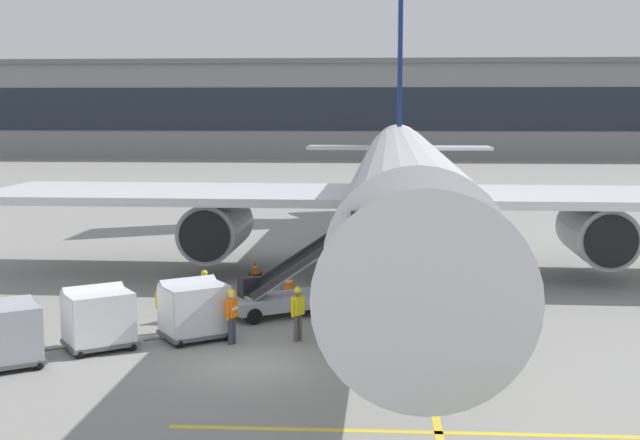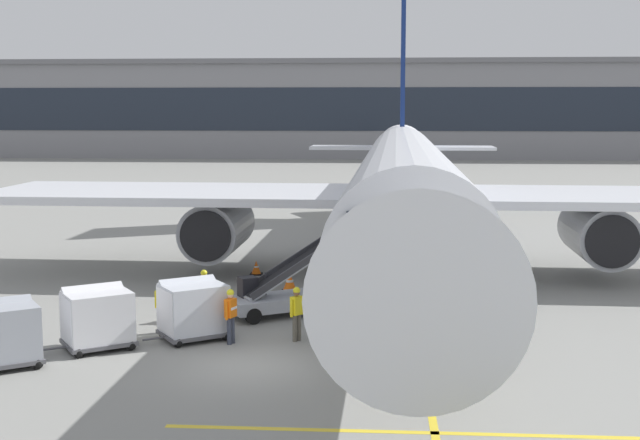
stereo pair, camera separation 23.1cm
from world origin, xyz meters
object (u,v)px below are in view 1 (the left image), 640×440
baggage_cart_lead (194,308)px  ground_crew_wingwalker (298,310)px  ground_crew_by_loader (232,313)px  ground_crew_marshaller (163,303)px  parked_airplane (403,184)px  baggage_cart_third (3,333)px  safety_cone_wingtip (289,283)px  baggage_cart_second (98,317)px  belt_loader (282,290)px  safety_cone_engine_keepout (255,268)px  ground_crew_by_carts (204,291)px

baggage_cart_lead → ground_crew_wingwalker: (3.32, -0.03, -0.00)m
ground_crew_wingwalker → ground_crew_by_loader: bearing=-167.1°
baggage_cart_lead → ground_crew_marshaller: 1.30m
parked_airplane → baggage_cart_lead: size_ratio=17.78×
baggage_cart_third → baggage_cart_lead: bearing=34.6°
parked_airplane → baggage_cart_third: size_ratio=17.78×
baggage_cart_third → safety_cone_wingtip: (7.12, 10.38, -0.61)m
parked_airplane → ground_crew_marshaller: 13.80m
baggage_cart_second → baggage_cart_third: bearing=-136.0°
baggage_cart_lead → ground_crew_by_loader: (1.30, -0.49, -0.00)m
parked_airplane → baggage_cart_second: parked_airplane is taller
belt_loader → safety_cone_engine_keepout: belt_loader is taller
belt_loader → baggage_cart_second: size_ratio=1.88×
baggage_cart_second → ground_crew_wingwalker: (6.00, 1.24, -0.00)m
baggage_cart_lead → ground_crew_by_carts: (-0.17, 2.57, -0.00)m
baggage_cart_second → safety_cone_wingtip: bearing=59.0°
baggage_cart_second → ground_crew_marshaller: (1.54, 1.90, -0.00)m
ground_crew_wingwalker → parked_airplane: bearing=72.1°
parked_airplane → safety_cone_engine_keepout: 7.52m
safety_cone_wingtip → parked_airplane: bearing=42.6°
baggage_cart_lead → parked_airplane: bearing=58.4°
belt_loader → parked_airplane: bearing=60.6°
ground_crew_wingwalker → baggage_cart_lead: bearing=179.5°
belt_loader → baggage_cart_lead: size_ratio=1.88×
belt_loader → ground_crew_marshaller: (-3.62, -2.72, 0.09)m
baggage_cart_second → ground_crew_wingwalker: 6.13m
parked_airplane → ground_crew_wingwalker: 12.34m
safety_cone_engine_keepout → baggage_cart_lead: bearing=-92.7°
safety_cone_wingtip → baggage_cart_second: bearing=-121.0°
ground_crew_by_loader → ground_crew_by_carts: 3.39m
ground_crew_marshaller → safety_cone_engine_keepout: size_ratio=2.86×
baggage_cart_second → ground_crew_by_carts: 4.59m
parked_airplane → baggage_cart_second: 16.20m
baggage_cart_second → belt_loader: bearing=41.8°
belt_loader → baggage_cart_third: belt_loader is taller
baggage_cart_third → belt_loader: bearing=42.5°
belt_loader → baggage_cart_lead: 4.17m
ground_crew_marshaller → ground_crew_wingwalker: 4.51m
ground_crew_by_loader → ground_crew_by_carts: (-1.46, 3.06, 0.00)m
parked_airplane → ground_crew_by_carts: (-7.16, -8.79, -2.99)m
ground_crew_by_carts → ground_crew_marshaller: (-0.97, -1.95, 0.00)m
belt_loader → baggage_cart_second: 6.92m
ground_crew_by_carts → parked_airplane: bearing=50.8°
ground_crew_by_carts → safety_cone_wingtip: (2.51, 4.51, -0.61)m
ground_crew_wingwalker → safety_cone_wingtip: (-0.97, 7.11, -0.61)m
belt_loader → baggage_cart_lead: bearing=-126.5°
belt_loader → ground_crew_wingwalker: bearing=-76.0°
ground_crew_by_loader → ground_crew_marshaller: (-2.44, 1.12, 0.00)m
belt_loader → ground_crew_by_carts: 2.76m
ground_crew_marshaller → ground_crew_by_loader: bearing=-24.6°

